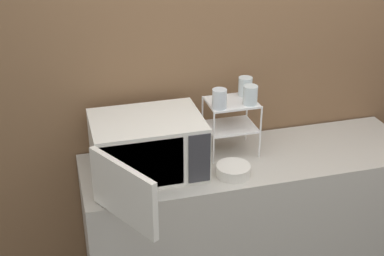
# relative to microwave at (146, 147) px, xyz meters

# --- Properties ---
(wall_back) EXTENTS (8.00, 0.06, 2.60)m
(wall_back) POSITION_rel_microwave_xyz_m (0.61, 0.34, 0.25)
(wall_back) COLOR brown
(wall_back) RESTS_ON ground_plane
(counter) EXTENTS (1.93, 0.59, 0.90)m
(counter) POSITION_rel_microwave_xyz_m (0.61, 0.01, -0.60)
(counter) COLOR #B7B2A8
(counter) RESTS_ON ground_plane
(microwave) EXTENTS (0.61, 0.83, 0.31)m
(microwave) POSITION_rel_microwave_xyz_m (0.00, 0.00, 0.00)
(microwave) COLOR silver
(microwave) RESTS_ON counter
(dish_rack) EXTENTS (0.28, 0.23, 0.31)m
(dish_rack) POSITION_rel_microwave_xyz_m (0.51, 0.11, 0.07)
(dish_rack) COLOR white
(dish_rack) RESTS_ON counter
(glass_front_left) EXTENTS (0.08, 0.08, 0.11)m
(glass_front_left) POSITION_rel_microwave_xyz_m (0.41, 0.05, 0.21)
(glass_front_left) COLOR silver
(glass_front_left) RESTS_ON dish_rack
(glass_back_right) EXTENTS (0.08, 0.08, 0.11)m
(glass_back_right) POSITION_rel_microwave_xyz_m (0.60, 0.18, 0.21)
(glass_back_right) COLOR silver
(glass_back_right) RESTS_ON dish_rack
(glass_front_right) EXTENTS (0.08, 0.08, 0.11)m
(glass_front_right) POSITION_rel_microwave_xyz_m (0.59, 0.05, 0.21)
(glass_front_right) COLOR silver
(glass_front_right) RESTS_ON dish_rack
(bowl) EXTENTS (0.18, 0.18, 0.06)m
(bowl) POSITION_rel_microwave_xyz_m (0.44, -0.14, -0.13)
(bowl) COLOR silver
(bowl) RESTS_ON counter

